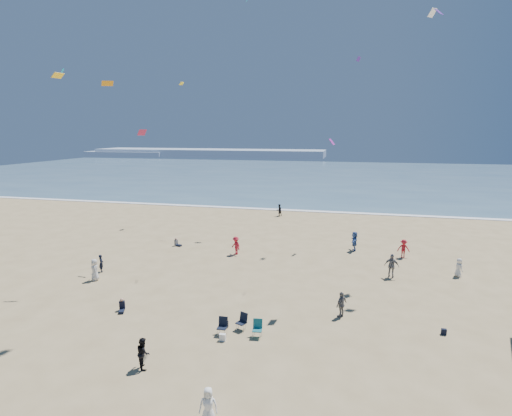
# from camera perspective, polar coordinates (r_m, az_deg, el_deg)

# --- Properties ---
(ocean) EXTENTS (220.00, 100.00, 0.06)m
(ocean) POSITION_cam_1_polar(r_m,az_deg,el_deg) (107.87, 9.78, 4.63)
(ocean) COLOR #476B84
(ocean) RESTS_ON ground
(surf_line) EXTENTS (220.00, 1.20, 0.08)m
(surf_line) POSITION_cam_1_polar(r_m,az_deg,el_deg) (58.57, 6.52, -0.39)
(surf_line) COLOR white
(surf_line) RESTS_ON ground
(headland_far) EXTENTS (110.00, 20.00, 3.20)m
(headland_far) POSITION_cam_1_polar(r_m,az_deg,el_deg) (194.17, -6.77, 7.86)
(headland_far) COLOR #7A8EA8
(headland_far) RESTS_ON ground
(headland_near) EXTENTS (40.00, 14.00, 2.00)m
(headland_near) POSITION_cam_1_polar(r_m,az_deg,el_deg) (207.03, -17.80, 7.43)
(headland_near) COLOR #7A8EA8
(headland_near) RESTS_ON ground
(standing_flyers) EXTENTS (28.99, 47.10, 1.92)m
(standing_flyers) POSITION_cam_1_polar(r_m,az_deg,el_deg) (33.01, 7.22, -7.81)
(standing_flyers) COLOR #B51929
(standing_flyers) RESTS_ON ground
(seated_group) EXTENTS (25.02, 31.54, 0.84)m
(seated_group) POSITION_cam_1_polar(r_m,az_deg,el_deg) (20.97, -2.24, -20.58)
(seated_group) COLOR silver
(seated_group) RESTS_ON ground
(chair_cluster) EXTENTS (2.64, 1.51, 1.00)m
(chair_cluster) POSITION_cam_1_polar(r_m,az_deg,el_deg) (23.65, -2.29, -16.48)
(chair_cluster) COLOR black
(chair_cluster) RESTS_ON ground
(white_tote) EXTENTS (0.35, 0.20, 0.40)m
(white_tote) POSITION_cam_1_polar(r_m,az_deg,el_deg) (23.20, -4.80, -17.93)
(white_tote) COLOR white
(white_tote) RESTS_ON ground
(black_backpack) EXTENTS (0.30, 0.22, 0.38)m
(black_backpack) POSITION_cam_1_polar(r_m,az_deg,el_deg) (24.55, -4.38, -16.24)
(black_backpack) COLOR black
(black_backpack) RESTS_ON ground
(navy_bag) EXTENTS (0.28, 0.18, 0.34)m
(navy_bag) POSITION_cam_1_polar(r_m,az_deg,el_deg) (26.04, 25.25, -15.69)
(navy_bag) COLOR black
(navy_bag) RESTS_ON ground
(kites_aloft) EXTENTS (37.09, 44.31, 28.07)m
(kites_aloft) POSITION_cam_1_polar(r_m,az_deg,el_deg) (25.77, 18.99, 17.39)
(kites_aloft) COLOR red
(kites_aloft) RESTS_ON ground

